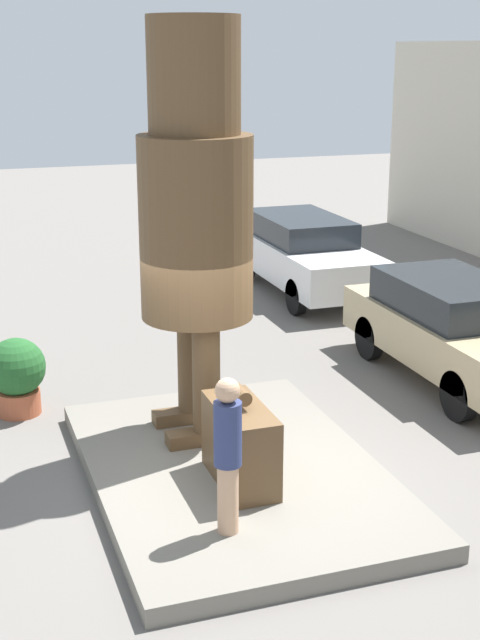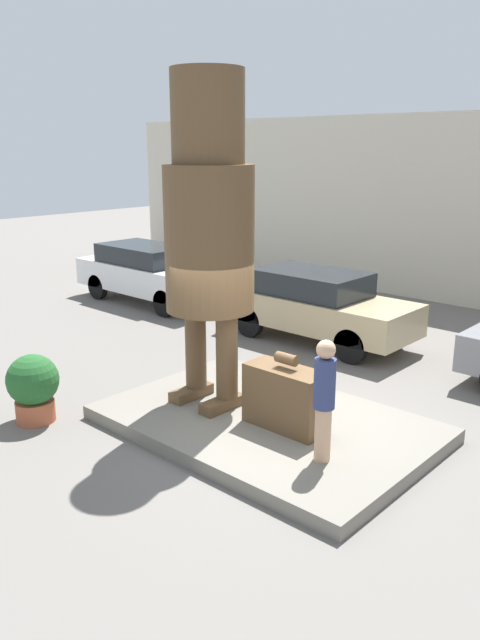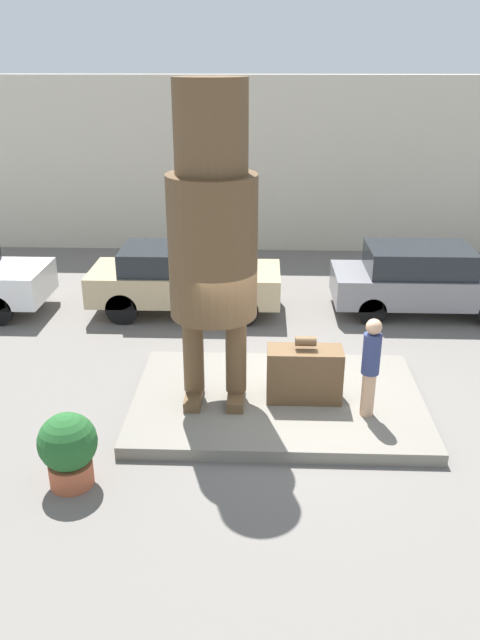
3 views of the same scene
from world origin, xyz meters
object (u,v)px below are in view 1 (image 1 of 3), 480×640
at_px(giant_suitcase, 240,444).
at_px(planter_pot, 17,374).
at_px(tourist, 228,450).
at_px(statue_figure, 196,201).
at_px(parked_car_white, 303,252).
at_px(parked_car_tan, 455,327).

bearing_deg(giant_suitcase, planter_pot, -147.35).
bearing_deg(planter_pot, tourist, 21.09).
relative_size(statue_figure, giant_suitcase, 4.08).
bearing_deg(statue_figure, giant_suitcase, 2.10).
height_order(parked_car_white, parked_car_tan, parked_car_white).
bearing_deg(parked_car_white, tourist, -27.02).
bearing_deg(parked_car_tan, giant_suitcase, -59.52).
relative_size(statue_figure, tourist, 3.05).
distance_m(giant_suitcase, planter_pot, 3.97).
bearing_deg(giant_suitcase, tourist, -25.49).
height_order(giant_suitcase, planter_pot, giant_suitcase).
bearing_deg(parked_car_white, giant_suitcase, -27.20).
xyz_separation_m(giant_suitcase, parked_car_tan, (-2.54, 4.32, 0.16)).
relative_size(tourist, parked_car_white, 0.36).
distance_m(statue_figure, parked_car_tan, 5.07).
distance_m(statue_figure, planter_pot, 3.80).
bearing_deg(planter_pot, parked_car_tan, 82.99).
height_order(statue_figure, giant_suitcase, statue_figure).
bearing_deg(statue_figure, planter_pot, -131.71).
bearing_deg(tourist, statue_figure, 170.42).
relative_size(tourist, planter_pot, 1.51).
xyz_separation_m(statue_figure, planter_pot, (-1.86, -2.08, -2.58)).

